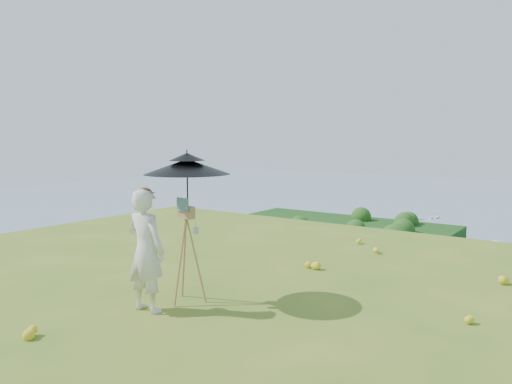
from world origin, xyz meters
The scene contains 7 objects.
ground centered at (0.00, 0.00, 0.00)m, with size 14.00×14.00×0.00m, color #4D7220.
peninsula centered at (-75.00, 155.00, -29.00)m, with size 90.00×60.00×12.00m, color #11370F, non-canonical shape.
wildflowers centered at (0.00, 0.25, 0.06)m, with size 10.00×10.50×0.12m, color yellow, non-canonical shape.
painter centered at (-0.15, -0.52, 0.82)m, with size 0.60×0.39×1.63m, color silver.
field_easel centered at (0.03, 0.07, 0.73)m, with size 0.56×0.56×1.47m, color olive, non-canonical shape.
sun_umbrella centered at (0.03, 0.10, 1.66)m, with size 1.18×1.18×0.91m, color black, non-canonical shape.
painter_cap centered at (-0.15, -0.52, 1.59)m, with size 0.21×0.25×0.10m, color #D67585, non-canonical shape.
Camera 1 is at (4.73, -4.90, 2.29)m, focal length 35.00 mm.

